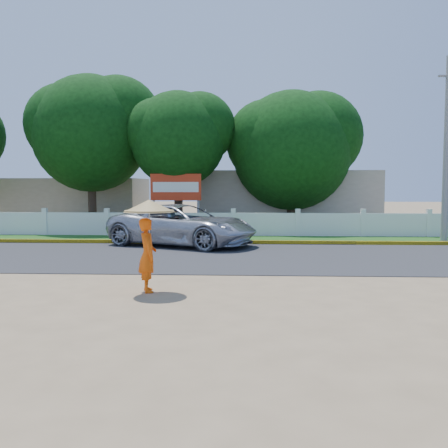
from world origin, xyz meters
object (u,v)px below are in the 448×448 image
(vehicle, at_px, (182,225))
(billboard, at_px, (176,190))
(utility_pole, at_px, (447,151))
(monk_with_parasol, at_px, (148,232))

(vehicle, distance_m, billboard, 5.15)
(utility_pole, distance_m, monk_with_parasol, 14.50)
(utility_pole, bearing_deg, monk_with_parasol, -136.30)
(vehicle, relative_size, billboard, 2.01)
(vehicle, bearing_deg, utility_pole, -59.02)
(vehicle, height_order, billboard, billboard)
(vehicle, bearing_deg, monk_with_parasol, -154.12)
(vehicle, relative_size, monk_with_parasol, 2.84)
(monk_with_parasol, bearing_deg, utility_pole, 43.70)
(monk_with_parasol, bearing_deg, vehicle, 92.37)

